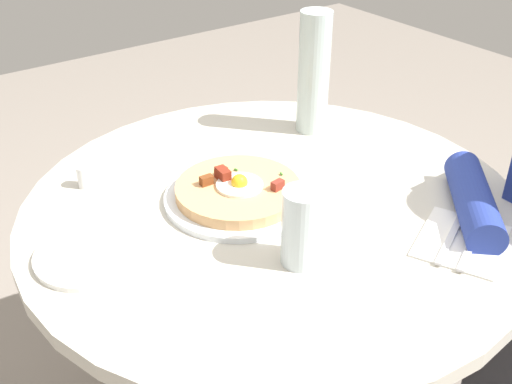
# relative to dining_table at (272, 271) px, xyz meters

# --- Properties ---
(dining_table) EXTENTS (0.97, 0.97, 0.73)m
(dining_table) POSITION_rel_dining_table_xyz_m (0.00, 0.00, 0.00)
(dining_table) COLOR beige
(dining_table) RESTS_ON ground_plane
(pizza_plate) EXTENTS (0.29, 0.29, 0.01)m
(pizza_plate) POSITION_rel_dining_table_xyz_m (-0.04, -0.05, 0.18)
(pizza_plate) COLOR white
(pizza_plate) RESTS_ON dining_table
(breakfast_pizza) EXTENTS (0.24, 0.24, 0.05)m
(breakfast_pizza) POSITION_rel_dining_table_xyz_m (-0.04, -0.05, 0.20)
(breakfast_pizza) COLOR tan
(breakfast_pizza) RESTS_ON pizza_plate
(bread_plate) EXTENTS (0.19, 0.19, 0.01)m
(bread_plate) POSITION_rel_dining_table_xyz_m (-0.05, -0.36, 0.18)
(bread_plate) COLOR white
(bread_plate) RESTS_ON dining_table
(napkin) EXTENTS (0.20, 0.21, 0.00)m
(napkin) POSITION_rel_dining_table_xyz_m (0.30, 0.19, 0.17)
(napkin) COLOR white
(napkin) RESTS_ON dining_table
(fork) EXTENTS (0.09, 0.17, 0.00)m
(fork) POSITION_rel_dining_table_xyz_m (0.31, 0.19, 0.18)
(fork) COLOR silver
(fork) RESTS_ON napkin
(knife) EXTENTS (0.09, 0.17, 0.00)m
(knife) POSITION_rel_dining_table_xyz_m (0.28, 0.18, 0.18)
(knife) COLOR silver
(knife) RESTS_ON napkin
(water_glass) EXTENTS (0.07, 0.07, 0.14)m
(water_glass) POSITION_rel_dining_table_xyz_m (0.17, -0.08, 0.24)
(water_glass) COLOR silver
(water_glass) RESTS_ON dining_table
(water_bottle) EXTENTS (0.07, 0.07, 0.28)m
(water_bottle) POSITION_rel_dining_table_xyz_m (-0.20, 0.26, 0.31)
(water_bottle) COLOR silver
(water_bottle) RESTS_ON dining_table
(salt_shaker) EXTENTS (0.03, 0.03, 0.05)m
(salt_shaker) POSITION_rel_dining_table_xyz_m (-0.27, -0.27, 0.19)
(salt_shaker) COLOR white
(salt_shaker) RESTS_ON dining_table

